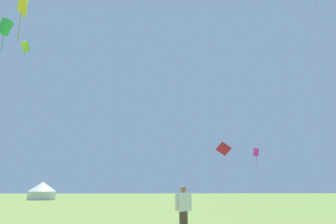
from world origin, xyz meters
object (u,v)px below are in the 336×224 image
(kite_yellow_diamond, at_px, (22,8))
(kite_green_box, at_px, (5,27))
(person_spectator, at_px, (183,213))
(festival_tent_left, at_px, (42,190))
(kite_lime_box, at_px, (25,47))
(kite_red_diamond, at_px, (224,149))
(kite_magenta_box, at_px, (256,152))

(kite_yellow_diamond, xyz_separation_m, kite_green_box, (-7.48, 13.32, 4.72))
(person_spectator, xyz_separation_m, festival_tent_left, (-17.29, 47.96, 0.90))
(kite_lime_box, height_order, kite_red_diamond, kite_lime_box)
(kite_yellow_diamond, relative_size, kite_red_diamond, 2.84)
(kite_red_diamond, bearing_deg, kite_lime_box, 150.25)
(kite_lime_box, bearing_deg, kite_yellow_diamond, -71.33)
(kite_magenta_box, xyz_separation_m, person_spectator, (-22.83, -46.25, -8.04))
(kite_yellow_diamond, xyz_separation_m, kite_magenta_box, (37.72, 23.89, -13.36))
(kite_magenta_box, height_order, person_spectator, kite_magenta_box)
(kite_lime_box, distance_m, festival_tent_left, 30.82)
(kite_yellow_diamond, height_order, kite_red_diamond, kite_yellow_diamond)
(kite_lime_box, xyz_separation_m, person_spectator, (24.79, -51.63, -30.57))
(kite_magenta_box, relative_size, festival_tent_left, 2.00)
(person_spectator, distance_m, festival_tent_left, 50.99)
(festival_tent_left, bearing_deg, person_spectator, -70.17)
(kite_red_diamond, bearing_deg, festival_tent_left, 149.32)
(kite_red_diamond, height_order, person_spectator, kite_red_diamond)
(kite_yellow_diamond, relative_size, festival_tent_left, 4.94)
(kite_green_box, xyz_separation_m, festival_tent_left, (5.07, 12.28, -25.22))
(kite_red_diamond, relative_size, kite_green_box, 0.30)
(kite_magenta_box, bearing_deg, kite_yellow_diamond, -147.65)
(kite_magenta_box, distance_m, kite_green_box, 49.81)
(person_spectator, bearing_deg, kite_magenta_box, 63.73)
(kite_red_diamond, xyz_separation_m, festival_tent_left, (-28.66, 17.00, -5.58))
(kite_lime_box, xyz_separation_m, kite_green_box, (2.42, -15.95, -4.45))
(person_spectator, bearing_deg, kite_red_diamond, 69.83)
(kite_yellow_diamond, xyz_separation_m, kite_red_diamond, (26.26, 8.60, -14.92))
(kite_yellow_diamond, distance_m, kite_green_box, 15.99)
(kite_lime_box, relative_size, kite_magenta_box, 3.35)
(kite_green_box, xyz_separation_m, person_spectator, (22.37, -35.68, -26.12))
(kite_yellow_diamond, height_order, festival_tent_left, kite_yellow_diamond)
(kite_yellow_diamond, bearing_deg, person_spectator, -56.33)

